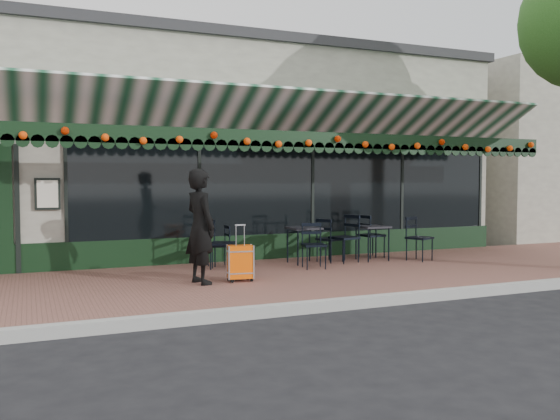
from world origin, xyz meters
name	(u,v)px	position (x,y,z in m)	size (l,w,h in m)	color
ground	(349,307)	(0.00, 0.00, 0.00)	(80.00, 80.00, 0.00)	black
sidewalk	(289,279)	(0.00, 2.00, 0.07)	(18.00, 4.00, 0.15)	brown
curb	(352,303)	(0.00, -0.08, 0.07)	(18.00, 0.16, 0.15)	#9E9E99
restaurant_building	(197,159)	(0.00, 7.84, 2.27)	(12.00, 9.60, 4.50)	gray
woman	(200,226)	(-1.59, 1.78, 1.03)	(0.64, 0.42, 1.76)	black
suitcase	(240,263)	(-0.97, 1.72, 0.45)	(0.42, 0.27, 0.89)	#F25807
cafe_table_a	(372,229)	(2.23, 2.98, 0.77)	(0.56, 0.56, 0.69)	black
cafe_table_b	(304,231)	(0.81, 3.13, 0.77)	(0.56, 0.56, 0.69)	black
chair_a_left	(344,238)	(1.58, 2.95, 0.62)	(0.47, 0.47, 0.93)	black
chair_a_right	(372,236)	(2.45, 3.36, 0.60)	(0.45, 0.45, 0.89)	black
chair_a_front	(419,238)	(3.07, 2.59, 0.59)	(0.44, 0.44, 0.88)	black
chair_b_left	(219,246)	(-0.82, 3.34, 0.53)	(0.38, 0.38, 0.77)	black
chair_b_right	(330,240)	(1.37, 3.13, 0.58)	(0.43, 0.43, 0.86)	black
chair_b_front	(314,246)	(0.70, 2.48, 0.56)	(0.41, 0.41, 0.82)	black
chair_solo	(223,244)	(-0.82, 3.09, 0.60)	(0.45, 0.45, 0.89)	black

